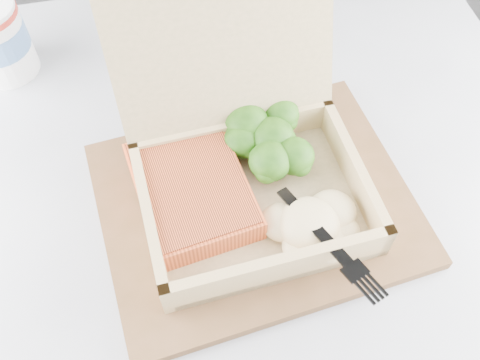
{
  "coord_description": "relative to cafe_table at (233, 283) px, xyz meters",
  "views": [
    {
      "loc": [
        -0.57,
        -0.34,
        1.21
      ],
      "look_at": [
        -0.56,
        -0.04,
        0.77
      ],
      "focal_mm": 40.0,
      "sensor_mm": 36.0,
      "label": 1
    }
  ],
  "objects": [
    {
      "name": "cafe_table",
      "position": [
        0.0,
        0.0,
        0.0
      ],
      "size": [
        0.89,
        0.89,
        0.72
      ],
      "rotation": [
        0.0,
        0.0,
        0.16
      ],
      "color": "black",
      "rests_on": "floor"
    },
    {
      "name": "serving_tray",
      "position": [
        0.03,
        0.01,
        0.19
      ],
      "size": [
        0.37,
        0.33,
        0.01
      ],
      "primitive_type": "cube",
      "rotation": [
        0.0,
        0.0,
        0.27
      ],
      "color": "brown",
      "rests_on": "cafe_table"
    },
    {
      "name": "takeout_container",
      "position": [
        0.01,
        0.04,
        0.25
      ],
      "size": [
        0.27,
        0.27,
        0.2
      ],
      "rotation": [
        0.0,
        0.0,
        0.22
      ],
      "color": "tan",
      "rests_on": "serving_tray"
    },
    {
      "name": "salmon_fillet",
      "position": [
        -0.04,
        0.01,
        0.22
      ],
      "size": [
        0.14,
        0.16,
        0.03
      ],
      "primitive_type": "cube",
      "rotation": [
        0.0,
        0.0,
        0.3
      ],
      "color": "orange",
      "rests_on": "takeout_container"
    },
    {
      "name": "broccoli_pile",
      "position": [
        0.05,
        0.06,
        0.23
      ],
      "size": [
        0.11,
        0.11,
        0.04
      ],
      "primitive_type": null,
      "color": "#3B7A1B",
      "rests_on": "takeout_container"
    },
    {
      "name": "mashed_potatoes",
      "position": [
        0.07,
        -0.04,
        0.23
      ],
      "size": [
        0.1,
        0.08,
        0.03
      ],
      "primitive_type": "ellipsoid",
      "color": "beige",
      "rests_on": "takeout_container"
    },
    {
      "name": "plastic_fork",
      "position": [
        0.07,
        -0.03,
        0.24
      ],
      "size": [
        0.09,
        0.13,
        0.02
      ],
      "rotation": [
        0.0,
        0.0,
        3.66
      ],
      "color": "black",
      "rests_on": "mashed_potatoes"
    },
    {
      "name": "receipt",
      "position": [
        0.04,
        0.18,
        0.19
      ],
      "size": [
        0.1,
        0.14,
        0.0
      ],
      "primitive_type": "cube",
      "rotation": [
        0.0,
        0.0,
        0.31
      ],
      "color": "white",
      "rests_on": "cafe_table"
    }
  ]
}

